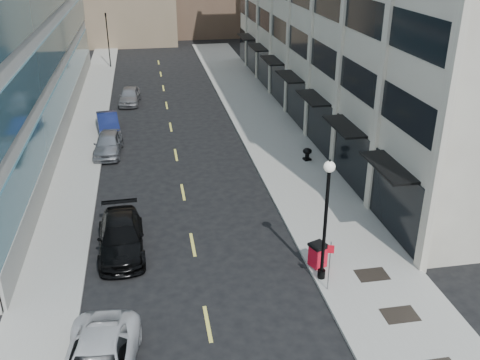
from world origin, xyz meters
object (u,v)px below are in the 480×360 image
object	(u,v)px
traffic_signal	(106,16)
car_black_pickup	(121,237)
lamppost	(326,211)
sign_post	(330,259)
car_blue_sedan	(108,123)
urn_planter	(307,153)
car_grey_sedan	(130,96)
car_silver_sedan	(108,144)
trash_bin	(318,254)

from	to	relation	value
traffic_signal	car_black_pickup	distance (m)	40.29
car_black_pickup	lamppost	size ratio (longest dim) A/B	0.93
sign_post	traffic_signal	bearing A→B (deg)	125.52
car_blue_sedan	urn_planter	distance (m)	15.91
car_black_pickup	car_grey_sedan	bearing A→B (deg)	87.61
sign_post	car_grey_sedan	bearing A→B (deg)	127.78
car_silver_sedan	car_black_pickup	bearing A→B (deg)	-80.89
car_silver_sedan	car_blue_sedan	xyz separation A→B (m)	(-0.23, 4.76, -0.04)
traffic_signal	car_silver_sedan	xyz separation A→B (m)	(0.93, -27.00, -4.96)
traffic_signal	sign_post	xyz separation A→B (m)	(10.80, -44.87, -4.05)
car_black_pickup	lamppost	bearing A→B (deg)	-26.95
car_grey_sedan	lamppost	bearing A→B (deg)	-68.32
sign_post	lamppost	bearing A→B (deg)	111.99
traffic_signal	urn_planter	size ratio (longest dim) A/B	8.32
traffic_signal	urn_planter	world-z (taller)	traffic_signal
car_silver_sedan	trash_bin	bearing A→B (deg)	-54.26
car_blue_sedan	trash_bin	distance (m)	23.23
car_blue_sedan	car_grey_sedan	xyz separation A→B (m)	(1.60, 7.41, 0.01)
car_black_pickup	car_blue_sedan	world-z (taller)	car_black_pickup
traffic_signal	lamppost	world-z (taller)	traffic_signal
traffic_signal	sign_post	distance (m)	46.33
car_silver_sedan	lamppost	xyz separation A→B (m)	(9.87, -17.00, 2.74)
traffic_signal	car_grey_sedan	world-z (taller)	traffic_signal
traffic_signal	car_black_pickup	xyz separation A→B (m)	(2.09, -39.93, -4.95)
car_black_pickup	sign_post	distance (m)	10.06
traffic_signal	car_black_pickup	world-z (taller)	traffic_signal
car_black_pickup	car_grey_sedan	distance (m)	25.11
car_silver_sedan	sign_post	world-z (taller)	sign_post
car_silver_sedan	car_grey_sedan	size ratio (longest dim) A/B	1.04
car_grey_sedan	sign_post	distance (m)	31.25
car_black_pickup	car_blue_sedan	distance (m)	17.75
car_grey_sedan	trash_bin	xyz separation A→B (m)	(8.60, -28.28, 0.05)
car_silver_sedan	lamppost	bearing A→B (deg)	-55.88
car_silver_sedan	car_blue_sedan	world-z (taller)	car_silver_sedan
car_blue_sedan	lamppost	world-z (taller)	lamppost
car_silver_sedan	sign_post	xyz separation A→B (m)	(9.87, -17.87, 0.91)
car_silver_sedan	sign_post	distance (m)	20.44
sign_post	urn_planter	xyz separation A→B (m)	(3.30, 14.05, -1.01)
car_black_pickup	car_grey_sedan	size ratio (longest dim) A/B	1.23
car_black_pickup	car_blue_sedan	size ratio (longest dim) A/B	1.21
car_grey_sedan	trash_bin	bearing A→B (deg)	-67.65
car_black_pickup	car_silver_sedan	size ratio (longest dim) A/B	1.18
car_black_pickup	sign_post	size ratio (longest dim) A/B	2.24
car_grey_sedan	lamppost	distance (m)	30.52
lamppost	sign_post	bearing A→B (deg)	-90.00
car_silver_sedan	trash_bin	distance (m)	18.94
trash_bin	urn_planter	xyz separation A→B (m)	(3.20, 12.28, -0.12)
urn_planter	lamppost	bearing A→B (deg)	-104.06
sign_post	car_black_pickup	bearing A→B (deg)	172.41
traffic_signal	car_black_pickup	size ratio (longest dim) A/B	1.32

